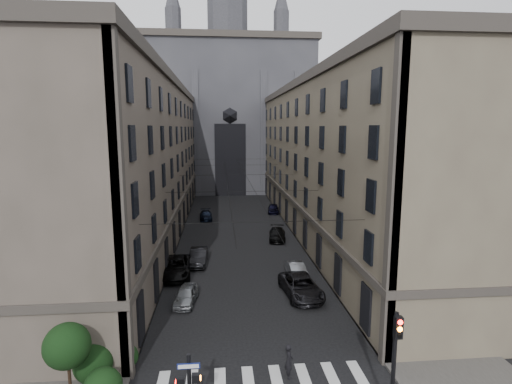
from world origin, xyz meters
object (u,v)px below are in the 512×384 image
object	(u,v)px
gothic_tower	(228,107)
traffic_light_right	(395,353)
car_left_midfar	(176,267)
pedestrian	(289,361)
car_right_far	(273,209)
car_right_midfar	(277,234)
car_left_midnear	(198,257)
car_right_near	(297,270)
car_left_near	(186,295)
car_right_midnear	(301,287)
car_left_far	(206,215)

from	to	relation	value
gothic_tower	traffic_light_right	xyz separation A→B (m)	(5.60, -73.04, -14.51)
car_left_midfar	pedestrian	xyz separation A→B (m)	(7.64, -15.63, 0.13)
car_right_far	car_right_midfar	bearing A→B (deg)	-88.22
car_left_midnear	gothic_tower	bearing A→B (deg)	87.59
traffic_light_right	car_right_near	world-z (taller)	traffic_light_right
car_left_near	car_right_near	size ratio (longest dim) A/B	0.95
car_right_near	car_right_midnear	bearing A→B (deg)	-100.52
car_left_near	car_left_far	bearing A→B (deg)	95.46
gothic_tower	car_right_midfar	world-z (taller)	gothic_tower
gothic_tower	car_left_midfar	xyz separation A→B (m)	(-6.20, -53.86, -16.99)
pedestrian	car_right_far	bearing A→B (deg)	-8.85
car_left_midfar	car_right_near	world-z (taller)	car_left_midfar
car_left_near	car_right_midfar	distance (m)	19.12
pedestrian	car_left_far	bearing A→B (deg)	6.17
gothic_tower	car_right_midnear	world-z (taller)	gothic_tower
car_left_midnear	car_left_midfar	size ratio (longest dim) A/B	0.80
car_left_midnear	car_right_midfar	bearing A→B (deg)	43.47
car_left_midnear	car_right_midnear	distance (m)	11.89
car_left_near	car_left_midfar	xyz separation A→B (m)	(-1.40, 5.92, 0.17)
car_left_far	car_right_far	xyz separation A→B (m)	(10.40, 3.76, 0.07)
car_right_near	car_right_far	xyz separation A→B (m)	(1.60, 27.35, 0.04)
car_left_near	car_left_far	world-z (taller)	car_left_near
car_left_midfar	car_right_midnear	size ratio (longest dim) A/B	1.03
gothic_tower	car_right_midnear	distance (m)	61.78
gothic_tower	car_left_far	xyz separation A→B (m)	(-4.20, -31.71, -17.16)
car_left_near	car_right_midfar	xyz separation A→B (m)	(9.43, 16.63, 0.04)
car_left_near	car_left_midfar	bearing A→B (deg)	109.97
car_left_midnear	pedestrian	bearing A→B (deg)	-70.38
gothic_tower	car_right_far	size ratio (longest dim) A/B	14.08
car_left_near	car_left_midnear	bearing A→B (deg)	93.47
car_right_midnear	car_right_midfar	size ratio (longest dim) A/B	1.20
car_left_near	car_left_midfar	size ratio (longest dim) A/B	0.65
car_right_midnear	car_left_near	bearing A→B (deg)	177.69
traffic_light_right	car_right_near	bearing A→B (deg)	93.21
car_left_near	car_right_near	bearing A→B (deg)	32.14
car_right_midnear	car_right_far	distance (m)	31.36
car_left_midfar	car_left_far	distance (m)	22.25
car_right_midfar	gothic_tower	bearing A→B (deg)	104.00
traffic_light_right	gothic_tower	bearing A→B (deg)	94.38
car_right_midnear	car_left_midfar	bearing A→B (deg)	146.91
car_left_far	car_right_near	distance (m)	25.19
car_right_midnear	pedestrian	distance (m)	10.62
gothic_tower	car_right_far	xyz separation A→B (m)	(6.20, -27.95, -17.10)
gothic_tower	car_right_midfar	distance (m)	46.65
traffic_light_right	car_right_midfar	size ratio (longest dim) A/B	1.11
car_right_midfar	pedestrian	world-z (taller)	pedestrian
car_right_midfar	pedestrian	xyz separation A→B (m)	(-3.19, -26.34, 0.26)
car_right_near	car_right_midfar	distance (m)	12.15
car_left_midnear	car_right_far	bearing A→B (deg)	67.85
gothic_tower	traffic_light_right	bearing A→B (deg)	-85.62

